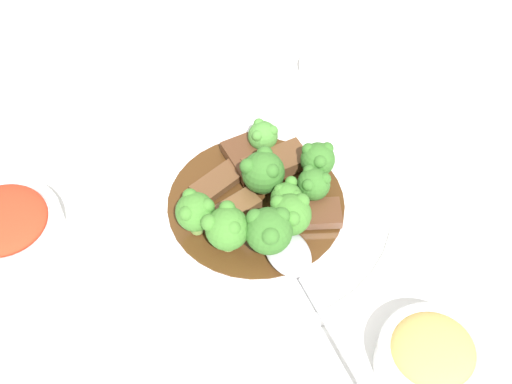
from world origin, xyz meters
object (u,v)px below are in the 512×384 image
(beef_strip_3, at_px, (238,206))
(broccoli_floret_1, at_px, (288,195))
(broccoli_floret_2, at_px, (195,211))
(sauce_dish, at_px, (323,65))
(beef_strip_4, at_px, (280,164))
(broccoli_floret_0, at_px, (318,159))
(beef_strip_0, at_px, (318,213))
(broccoli_floret_4, at_px, (223,226))
(beef_strip_2, at_px, (222,179))
(side_bowl_appetizer, at_px, (430,356))
(broccoli_floret_6, at_px, (290,214))
(main_plate, at_px, (256,206))
(broccoli_floret_7, at_px, (261,171))
(beef_strip_1, at_px, (246,159))
(broccoli_floret_3, at_px, (269,230))
(broccoli_floret_5, at_px, (263,135))
(side_bowl_kimchi, at_px, (6,227))
(serving_spoon, at_px, (297,269))

(beef_strip_3, relative_size, broccoli_floret_1, 1.27)
(broccoli_floret_2, distance_m, sauce_dish, 0.31)
(beef_strip_4, distance_m, broccoli_floret_0, 0.05)
(broccoli_floret_2, relative_size, sauce_dish, 0.84)
(beef_strip_0, distance_m, broccoli_floret_4, 0.11)
(beef_strip_2, relative_size, side_bowl_appetizer, 0.77)
(broccoli_floret_1, height_order, broccoli_floret_6, broccoli_floret_6)
(main_plate, bearing_deg, broccoli_floret_7, -81.86)
(beef_strip_4, xyz_separation_m, broccoli_floret_6, (-0.04, 0.07, 0.02))
(beef_strip_1, distance_m, broccoli_floret_3, 0.12)
(broccoli_floret_2, height_order, broccoli_floret_3, broccoli_floret_3)
(broccoli_floret_4, bearing_deg, sauce_dish, -86.74)
(main_plate, relative_size, beef_strip_2, 4.07)
(broccoli_floret_5, height_order, sauce_dish, broccoli_floret_5)
(broccoli_floret_7, bearing_deg, broccoli_floret_3, 121.12)
(broccoli_floret_6, bearing_deg, broccoli_floret_3, 72.10)
(broccoli_floret_5, height_order, side_bowl_kimchi, broccoli_floret_5)
(broccoli_floret_0, xyz_separation_m, serving_spoon, (-0.03, 0.12, -0.02))
(main_plate, distance_m, broccoli_floret_4, 0.08)
(broccoli_floret_5, relative_size, side_bowl_kimchi, 0.31)
(serving_spoon, bearing_deg, broccoli_floret_3, -19.09)
(broccoli_floret_3, height_order, broccoli_floret_4, broccoli_floret_3)
(beef_strip_4, height_order, serving_spoon, beef_strip_4)
(broccoli_floret_2, xyz_separation_m, broccoli_floret_6, (-0.09, -0.04, -0.00))
(broccoli_floret_0, relative_size, broccoli_floret_2, 0.90)
(beef_strip_4, height_order, side_bowl_appetizer, side_bowl_appetizer)
(beef_strip_3, height_order, broccoli_floret_0, broccoli_floret_0)
(beef_strip_0, height_order, side_bowl_kimchi, side_bowl_kimchi)
(beef_strip_4, relative_size, broccoli_floret_2, 1.48)
(broccoli_floret_1, relative_size, side_bowl_appetizer, 0.42)
(broccoli_floret_4, distance_m, serving_spoon, 0.08)
(beef_strip_3, relative_size, broccoli_floret_7, 1.00)
(beef_strip_1, distance_m, beef_strip_2, 0.04)
(beef_strip_4, bearing_deg, beef_strip_1, 12.06)
(beef_strip_4, xyz_separation_m, broccoli_floret_1, (-0.03, 0.05, 0.02))
(broccoli_floret_4, height_order, broccoli_floret_7, broccoli_floret_4)
(beef_strip_2, height_order, broccoli_floret_2, broccoli_floret_2)
(side_bowl_appetizer, bearing_deg, beef_strip_3, -17.98)
(broccoli_floret_0, bearing_deg, broccoli_floret_5, -10.01)
(broccoli_floret_0, xyz_separation_m, side_bowl_appetizer, (-0.18, 0.15, -0.02))
(beef_strip_3, xyz_separation_m, broccoli_floret_0, (-0.06, -0.08, 0.02))
(broccoli_floret_0, xyz_separation_m, broccoli_floret_4, (0.05, 0.12, 0.00))
(side_bowl_kimchi, bearing_deg, broccoli_floret_2, -154.43)
(beef_strip_1, bearing_deg, broccoli_floret_0, -168.76)
(beef_strip_4, distance_m, broccoli_floret_6, 0.09)
(beef_strip_4, distance_m, broccoli_floret_1, 0.06)
(beef_strip_4, bearing_deg, broccoli_floret_1, 123.74)
(beef_strip_0, distance_m, broccoli_floret_0, 0.06)
(beef_strip_4, relative_size, broccoli_floret_3, 1.41)
(beef_strip_4, height_order, broccoli_floret_1, broccoli_floret_1)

